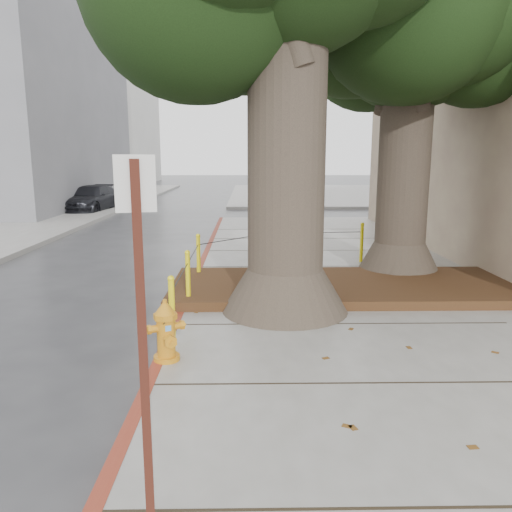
{
  "coord_description": "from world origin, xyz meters",
  "views": [
    {
      "loc": [
        -0.9,
        -5.11,
        2.6
      ],
      "look_at": [
        -0.77,
        2.45,
        1.1
      ],
      "focal_mm": 35.0,
      "sensor_mm": 36.0,
      "label": 1
    }
  ],
  "objects": [
    {
      "name": "car_silver",
      "position": [
        6.54,
        18.46,
        0.55
      ],
      "size": [
        3.26,
        1.41,
        1.1
      ],
      "primitive_type": "imported",
      "rotation": [
        0.0,
        0.0,
        1.54
      ],
      "color": "#B3B3B9",
      "rests_on": "ground"
    },
    {
      "name": "car_dark",
      "position": [
        -8.44,
        19.13,
        0.64
      ],
      "size": [
        2.32,
        4.57,
        1.27
      ],
      "primitive_type": "imported",
      "rotation": [
        0.0,
        0.0,
        -0.13
      ],
      "color": "black",
      "rests_on": "ground"
    },
    {
      "name": "tree_far",
      "position": [
        2.64,
        5.32,
        5.02
      ],
      "size": [
        4.5,
        3.8,
        7.17
      ],
      "color": "#4C3F33",
      "rests_on": "sidewalk_main"
    },
    {
      "name": "ground",
      "position": [
        0.0,
        0.0,
        0.0
      ],
      "size": [
        140.0,
        140.0,
        0.0
      ],
      "primitive_type": "plane",
      "color": "#28282B",
      "rests_on": "ground"
    },
    {
      "name": "signpost",
      "position": [
        -1.57,
        -2.1,
        1.55
      ],
      "size": [
        0.24,
        0.07,
        2.47
      ],
      "rotation": [
        0.0,
        0.0,
        0.23
      ],
      "color": "#471911",
      "rests_on": "sidewalk_main"
    },
    {
      "name": "planter_bed",
      "position": [
        0.9,
        3.9,
        0.23
      ],
      "size": [
        6.4,
        2.6,
        0.16
      ],
      "primitive_type": "cube",
      "color": "black",
      "rests_on": "sidewalk_main"
    },
    {
      "name": "fire_hydrant",
      "position": [
        -1.9,
        0.68,
        0.53
      ],
      "size": [
        0.43,
        0.43,
        0.77
      ],
      "rotation": [
        0.0,
        0.0,
        0.43
      ],
      "color": "orange",
      "rests_on": "sidewalk_main"
    },
    {
      "name": "building_far_white",
      "position": [
        -17.0,
        45.0,
        7.5
      ],
      "size": [
        12.0,
        18.0,
        15.0
      ],
      "primitive_type": "cube",
      "color": "silver",
      "rests_on": "ground"
    },
    {
      "name": "sidewalk_far",
      "position": [
        6.0,
        30.0,
        0.07
      ],
      "size": [
        16.0,
        20.0,
        0.15
      ],
      "primitive_type": "cube",
      "color": "slate",
      "rests_on": "ground"
    },
    {
      "name": "bollard_ring",
      "position": [
        -0.87,
        4.38,
        0.66
      ],
      "size": [
        3.79,
        5.39,
        0.95
      ],
      "color": "yellow",
      "rests_on": "sidewalk_main"
    },
    {
      "name": "curb_red",
      "position": [
        -2.0,
        2.5,
        0.07
      ],
      "size": [
        0.14,
        26.0,
        0.16
      ],
      "primitive_type": "cube",
      "color": "maroon",
      "rests_on": "ground"
    }
  ]
}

